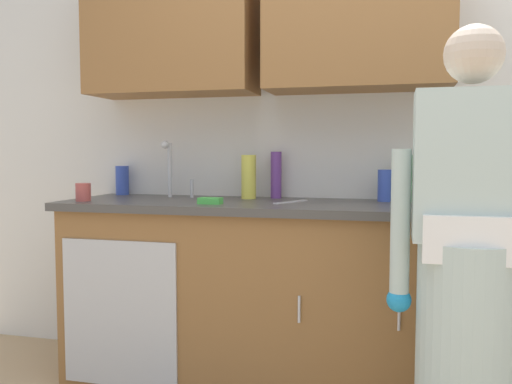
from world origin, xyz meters
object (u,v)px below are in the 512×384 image
bottle_dish_liquid (249,177)px  bottle_water_short (385,186)px  bottle_water_tall (406,179)px  cup_by_sink (83,192)px  knife_on_counter (291,202)px  sponge (210,201)px  bottle_soap (276,175)px  bottle_cleaner_spray (122,180)px  person_at_sink (467,294)px  sink (166,202)px

bottle_dish_liquid → bottle_water_short: bottle_dish_liquid is taller
bottle_water_tall → cup_by_sink: size_ratio=2.57×
bottle_water_tall → knife_on_counter: size_ratio=0.98×
bottle_water_short → sponge: bearing=-157.1°
bottle_soap → knife_on_counter: bearing=-61.3°
bottle_water_short → bottle_cleaner_spray: (-1.50, 0.07, 0.00)m
bottle_water_short → cup_by_sink: bottle_water_short is taller
bottle_soap → bottle_water_tall: bearing=-5.4°
bottle_soap → knife_on_counter: bottle_soap is taller
bottle_soap → person_at_sink: bearing=-44.8°
sink → knife_on_counter: size_ratio=2.08×
cup_by_sink → bottle_water_tall: bearing=12.6°
sink → bottle_dish_liquid: size_ratio=2.13×
bottle_soap → bottle_cleaner_spray: (-0.93, 0.01, -0.04)m
knife_on_counter → sink: bearing=118.3°
sink → person_at_sink: size_ratio=0.31×
person_at_sink → bottle_water_tall: bearing=103.7°
bottle_water_short → bottle_cleaner_spray: 1.51m
person_at_sink → bottle_water_short: bearing=110.1°
bottle_dish_liquid → bottle_cleaner_spray: 0.80m
cup_by_sink → knife_on_counter: (1.04, 0.19, -0.04)m
person_at_sink → bottle_soap: bearing=135.2°
person_at_sink → bottle_water_tall: size_ratio=6.90×
bottle_water_short → cup_by_sink: size_ratio=1.76×
bottle_water_tall → bottle_water_short: bearing=175.5°
bottle_water_tall → cup_by_sink: bottle_water_tall is taller
knife_on_counter → sponge: (-0.36, -0.17, 0.01)m
bottle_dish_liquid → sponge: 0.36m
bottle_dish_liquid → cup_by_sink: bottle_dish_liquid is taller
knife_on_counter → bottle_soap: bearing=57.7°
sink → knife_on_counter: 0.67m
sink → cup_by_sink: sink is taller
bottle_soap → cup_by_sink: bottle_soap is taller
cup_by_sink → sink: bearing=28.2°
bottle_dish_liquid → knife_on_counter: size_ratio=0.98×
bottle_water_tall → bottle_dish_liquid: size_ratio=1.00×
person_at_sink → bottle_water_short: person_at_sink is taller
sink → person_at_sink: 1.58m
bottle_water_tall → sponge: size_ratio=2.13×
bottle_dish_liquid → sink: bearing=-159.9°
sink → bottle_dish_liquid: bearing=20.1°
knife_on_counter → person_at_sink: bearing=-101.4°
sink → bottle_cleaner_spray: (-0.38, 0.23, 0.10)m
person_at_sink → bottle_dish_liquid: size_ratio=6.90×
sink → bottle_soap: sink is taller
person_at_sink → sponge: person_at_sink is taller
bottle_cleaner_spray → knife_on_counter: bearing=-12.9°
bottle_cleaner_spray → knife_on_counter: bottle_cleaner_spray is taller
person_at_sink → knife_on_counter: bearing=139.6°
bottle_dish_liquid → bottle_cleaner_spray: bottle_dish_liquid is taller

